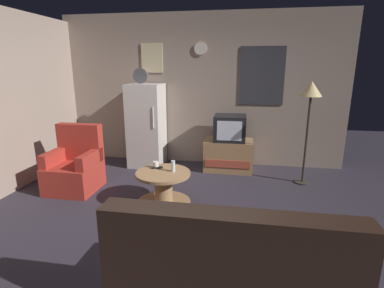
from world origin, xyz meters
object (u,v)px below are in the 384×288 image
wine_glass (173,166)px  armchair (75,167)px  standing_lamp (311,97)px  couch (230,273)px  crt_tv (230,128)px  remote_control (157,168)px  fridge (147,125)px  coffee_table (163,188)px  mug_ceramic_white (156,165)px  tv_stand (228,155)px

wine_glass → armchair: 1.60m
standing_lamp → couch: 3.12m
crt_tv → couch: size_ratio=0.32×
remote_control → couch: (1.07, -1.77, -0.16)m
wine_glass → couch: bearing=-64.0°
wine_glass → remote_control: 0.27m
fridge → coffee_table: 1.81m
fridge → coffee_table: fridge is taller
fridge → couch: 3.65m
crt_tv → armchair: (-2.23, -1.23, -0.43)m
fridge → standing_lamp: 2.81m
crt_tv → couch: (0.16, -3.17, -0.45)m
couch → wine_glass: bearing=116.0°
fridge → mug_ceramic_white: fridge is taller
mug_ceramic_white → couch: size_ratio=0.05×
standing_lamp → wine_glass: bearing=-150.2°
remote_control → standing_lamp: bearing=2.2°
coffee_table → couch: (0.95, -1.64, 0.08)m
standing_lamp → remote_control: (-2.10, -0.98, -0.89)m
armchair → couch: (2.39, -1.94, -0.03)m
crt_tv → standing_lamp: bearing=-19.5°
couch → remote_control: bearing=121.0°
fridge → armchair: bearing=-119.2°
tv_stand → crt_tv: 0.49m
standing_lamp → armchair: standing_lamp is taller
fridge → crt_tv: (1.52, -0.04, 0.01)m
mug_ceramic_white → remote_control: 0.04m
tv_stand → remote_control: size_ratio=5.60×
mug_ceramic_white → armchair: armchair is taller
armchair → mug_ceramic_white: bearing=-6.5°
coffee_table → wine_glass: (0.13, 0.05, 0.30)m
remote_control → armchair: armchair is taller
coffee_table → couch: couch is taller
crt_tv → armchair: crt_tv is taller
fridge → wine_glass: (0.85, -1.53, -0.22)m
fridge → standing_lamp: fridge is taller
couch → armchair: bearing=140.9°
coffee_table → couch: size_ratio=0.42×
wine_glass → armchair: (-1.56, 0.25, -0.19)m
standing_lamp → remote_control: bearing=-155.0°
tv_stand → couch: couch is taller
fridge → crt_tv: size_ratio=3.28×
fridge → standing_lamp: (2.71, -0.46, 0.60)m
tv_stand → coffee_table: bearing=-117.1°
mug_ceramic_white → couch: 2.10m
crt_tv → remote_control: crt_tv is taller
standing_lamp → wine_glass: 2.29m
remote_control → couch: 2.08m
crt_tv → mug_ceramic_white: size_ratio=6.00×
armchair → crt_tv: bearing=28.9°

